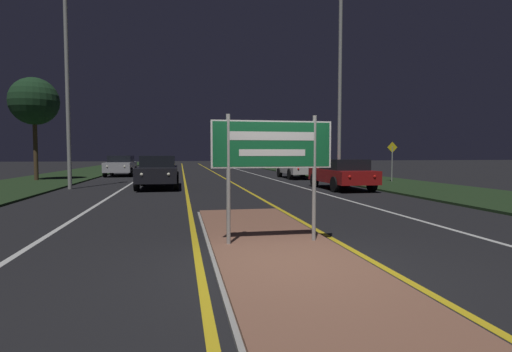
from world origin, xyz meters
The scene contains 19 objects.
ground_plane centered at (0.00, 0.00, 0.00)m, with size 160.00×160.00×0.00m, color black.
median_island centered at (0.00, 1.32, 0.04)m, with size 2.24×8.38×0.10m.
verge_left centered at (-9.50, 20.00, 0.04)m, with size 5.00×100.00×0.08m.
verge_right centered at (9.50, 20.00, 0.04)m, with size 5.00×100.00×0.08m.
centre_line_yellow_left centered at (-1.31, 25.00, 0.00)m, with size 0.12×70.00×0.01m.
centre_line_yellow_right centered at (1.31, 25.00, 0.00)m, with size 0.12×70.00×0.01m.
lane_line_white_left centered at (-4.20, 25.00, 0.00)m, with size 0.12×70.00×0.01m.
lane_line_white_right centered at (4.20, 25.00, 0.00)m, with size 0.12×70.00×0.01m.
edge_line_white_left centered at (-7.20, 25.00, 0.00)m, with size 0.10×70.00×0.01m.
edge_line_white_right centered at (7.20, 25.00, 0.00)m, with size 0.10×70.00×0.01m.
highway_sign centered at (0.00, 1.31, 1.69)m, with size 2.13×0.07×2.22m.
streetlight_left_near centered at (-6.58, 14.21, 5.89)m, with size 0.49×0.49×9.51m.
streetlight_right_near centered at (6.46, 13.92, 7.54)m, with size 0.62×0.62×11.13m.
car_receding_0 centered at (5.73, 11.79, 0.74)m, with size 1.90×4.32×1.38m.
car_receding_1 centered at (6.01, 19.89, 0.74)m, with size 1.87×4.38×1.37m.
car_approaching_0 centered at (-2.60, 14.20, 0.81)m, with size 1.91×4.79×1.54m.
car_approaching_1 centered at (-5.85, 25.19, 0.78)m, with size 1.95×4.65×1.48m.
warning_sign centered at (10.08, 15.06, 1.41)m, with size 0.60×0.06×2.20m.
roadside_palm_left centered at (-9.86, 19.92, 4.64)m, with size 2.74×2.74×5.96m.
Camera 1 is at (-1.57, -5.41, 1.65)m, focal length 28.00 mm.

